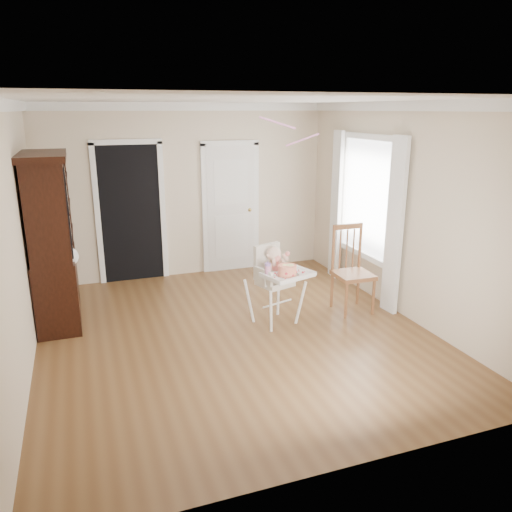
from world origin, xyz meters
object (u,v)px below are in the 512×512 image
object	(u,v)px
dining_chair	(352,272)
sippy_cup	(268,268)
china_cabinet	(52,241)
cake	(287,270)
high_chair	(275,276)

from	to	relation	value
dining_chair	sippy_cup	bearing A→B (deg)	-169.65
sippy_cup	dining_chair	size ratio (longest dim) A/B	0.15
china_cabinet	sippy_cup	bearing A→B (deg)	-25.19
china_cabinet	dining_chair	xyz separation A→B (m)	(3.67, -0.92, -0.53)
cake	sippy_cup	bearing A→B (deg)	151.09
high_chair	cake	distance (m)	0.30
high_chair	china_cabinet	xyz separation A→B (m)	(-2.55, 0.99, 0.43)
dining_chair	china_cabinet	bearing A→B (deg)	167.09
high_chair	china_cabinet	bearing A→B (deg)	141.42
sippy_cup	china_cabinet	size ratio (longest dim) A/B	0.08
high_chair	china_cabinet	distance (m)	2.77
high_chair	dining_chair	bearing A→B (deg)	-14.00
china_cabinet	cake	bearing A→B (deg)	-25.50
sippy_cup	dining_chair	xyz separation A→B (m)	(1.28, 0.21, -0.25)
china_cabinet	high_chair	bearing A→B (deg)	-21.16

